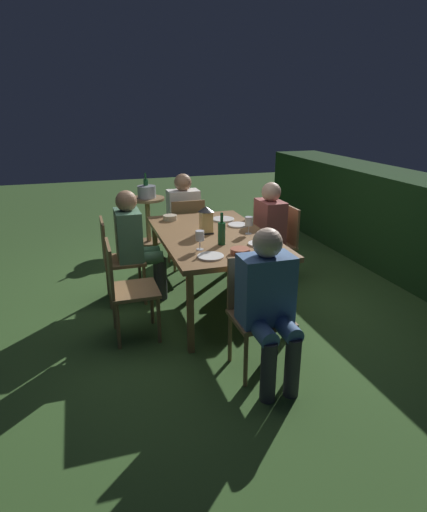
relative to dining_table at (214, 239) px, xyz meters
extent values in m
plane|color=#385B28|center=(0.00, 0.00, -0.70)|extent=(16.00, 16.00, 0.00)
cube|color=brown|center=(0.00, 0.00, 0.03)|extent=(1.73, 1.02, 0.04)
cube|color=brown|center=(-0.80, -0.44, -0.35)|extent=(0.05, 0.05, 0.71)
cube|color=brown|center=(0.80, -0.44, -0.35)|extent=(0.05, 0.05, 0.71)
cube|color=brown|center=(-0.80, 0.44, -0.35)|extent=(0.05, 0.05, 0.71)
cube|color=brown|center=(0.80, 0.44, -0.35)|extent=(0.05, 0.05, 0.71)
cube|color=brown|center=(1.19, 0.00, -0.26)|extent=(0.40, 0.42, 0.03)
cube|color=brown|center=(1.00, 0.00, -0.04)|extent=(0.03, 0.40, 0.42)
cylinder|color=brown|center=(1.36, 0.18, -0.49)|extent=(0.03, 0.03, 0.42)
cylinder|color=brown|center=(1.36, -0.18, -0.49)|extent=(0.03, 0.03, 0.42)
cylinder|color=brown|center=(1.02, 0.18, -0.49)|extent=(0.03, 0.03, 0.42)
cylinder|color=brown|center=(1.02, -0.18, -0.49)|extent=(0.03, 0.03, 0.42)
cube|color=#426699|center=(1.25, 0.00, 0.00)|extent=(0.24, 0.38, 0.50)
sphere|color=beige|center=(1.25, 0.00, 0.35)|extent=(0.21, 0.21, 0.21)
cylinder|color=#426699|center=(1.39, 0.09, -0.24)|extent=(0.36, 0.13, 0.13)
cylinder|color=#426699|center=(1.39, -0.09, -0.24)|extent=(0.36, 0.13, 0.13)
cylinder|color=#333338|center=(1.55, 0.09, -0.47)|extent=(0.11, 0.11, 0.45)
cylinder|color=#333338|center=(1.55, -0.09, -0.47)|extent=(0.11, 0.11, 0.45)
cube|color=brown|center=(-0.39, -0.83, -0.26)|extent=(0.42, 0.40, 0.03)
cube|color=brown|center=(-0.39, -1.02, -0.04)|extent=(0.40, 0.02, 0.42)
cylinder|color=brown|center=(-0.57, -0.66, -0.49)|extent=(0.03, 0.03, 0.42)
cylinder|color=brown|center=(-0.21, -0.66, -0.49)|extent=(0.03, 0.03, 0.42)
cylinder|color=brown|center=(-0.57, -1.00, -0.49)|extent=(0.03, 0.03, 0.42)
cylinder|color=brown|center=(-0.21, -1.00, -0.49)|extent=(0.03, 0.03, 0.42)
cube|color=#4C7A5B|center=(-0.39, -0.77, 0.00)|extent=(0.38, 0.24, 0.50)
sphere|color=#997051|center=(-0.39, -0.77, 0.35)|extent=(0.21, 0.21, 0.21)
cylinder|color=#4C7A5B|center=(-0.48, -0.63, -0.24)|extent=(0.13, 0.36, 0.13)
cylinder|color=#4C7A5B|center=(-0.30, -0.63, -0.24)|extent=(0.13, 0.36, 0.13)
cylinder|color=#333338|center=(-0.48, -0.47, -0.47)|extent=(0.11, 0.11, 0.45)
cylinder|color=#333338|center=(-0.30, -0.47, -0.47)|extent=(0.11, 0.11, 0.45)
cube|color=brown|center=(-1.19, 0.00, -0.26)|extent=(0.40, 0.42, 0.03)
cube|color=brown|center=(-1.00, 0.00, -0.04)|extent=(0.03, 0.40, 0.42)
cylinder|color=brown|center=(-1.36, -0.18, -0.49)|extent=(0.03, 0.03, 0.42)
cylinder|color=brown|center=(-1.36, 0.18, -0.49)|extent=(0.03, 0.03, 0.42)
cylinder|color=brown|center=(-1.02, -0.18, -0.49)|extent=(0.03, 0.03, 0.42)
cylinder|color=brown|center=(-1.02, 0.18, -0.49)|extent=(0.03, 0.03, 0.42)
cube|color=white|center=(-1.25, 0.00, 0.00)|extent=(0.24, 0.38, 0.50)
sphere|color=#997051|center=(-1.25, 0.00, 0.35)|extent=(0.21, 0.21, 0.21)
cylinder|color=white|center=(-1.39, -0.09, -0.24)|extent=(0.36, 0.13, 0.13)
cylinder|color=white|center=(-1.39, 0.09, -0.24)|extent=(0.36, 0.13, 0.13)
cylinder|color=#333338|center=(-1.55, -0.09, -0.47)|extent=(0.11, 0.11, 0.45)
cylinder|color=#333338|center=(-1.55, 0.09, -0.47)|extent=(0.11, 0.11, 0.45)
cube|color=brown|center=(0.39, -0.83, -0.26)|extent=(0.42, 0.40, 0.03)
cube|color=brown|center=(0.39, -1.02, -0.04)|extent=(0.40, 0.02, 0.42)
cylinder|color=brown|center=(0.21, -0.66, -0.49)|extent=(0.03, 0.03, 0.42)
cylinder|color=brown|center=(0.57, -0.66, -0.49)|extent=(0.03, 0.03, 0.42)
cylinder|color=brown|center=(0.21, -1.00, -0.49)|extent=(0.03, 0.03, 0.42)
cylinder|color=brown|center=(0.57, -1.00, -0.49)|extent=(0.03, 0.03, 0.42)
cube|color=brown|center=(-0.39, 0.83, -0.26)|extent=(0.42, 0.40, 0.03)
cube|color=brown|center=(-0.39, 1.02, -0.04)|extent=(0.40, 0.02, 0.42)
cylinder|color=brown|center=(-0.21, 0.66, -0.49)|extent=(0.03, 0.03, 0.42)
cylinder|color=brown|center=(-0.57, 0.66, -0.49)|extent=(0.03, 0.03, 0.42)
cylinder|color=brown|center=(-0.21, 1.00, -0.49)|extent=(0.03, 0.03, 0.42)
cylinder|color=brown|center=(-0.57, 1.00, -0.49)|extent=(0.03, 0.03, 0.42)
cube|color=#9E4C47|center=(-0.39, 0.77, 0.00)|extent=(0.38, 0.24, 0.50)
sphere|color=#D1A889|center=(-0.39, 0.77, 0.35)|extent=(0.21, 0.21, 0.21)
cylinder|color=#9E4C47|center=(-0.30, 0.63, -0.24)|extent=(0.13, 0.36, 0.13)
cylinder|color=#9E4C47|center=(-0.48, 0.63, -0.24)|extent=(0.13, 0.36, 0.13)
cylinder|color=#333338|center=(-0.30, 0.47, -0.47)|extent=(0.11, 0.11, 0.45)
cylinder|color=#333338|center=(-0.48, 0.47, -0.47)|extent=(0.11, 0.11, 0.45)
cube|color=black|center=(-0.05, -0.06, 0.06)|extent=(0.12, 0.12, 0.01)
cube|color=#F9D17A|center=(-0.05, -0.06, 0.17)|extent=(0.11, 0.11, 0.20)
cone|color=black|center=(-0.05, -0.06, 0.29)|extent=(0.15, 0.15, 0.05)
cylinder|color=#195128|center=(0.33, -0.03, 0.15)|extent=(0.07, 0.07, 0.20)
cylinder|color=#195128|center=(0.33, -0.03, 0.30)|extent=(0.03, 0.03, 0.09)
cylinder|color=silver|center=(0.41, -0.25, 0.06)|extent=(0.06, 0.06, 0.00)
cylinder|color=silver|center=(0.41, -0.25, 0.10)|extent=(0.01, 0.01, 0.08)
cylinder|color=silver|center=(0.41, -0.25, 0.18)|extent=(0.08, 0.08, 0.08)
cylinder|color=maroon|center=(0.41, -0.25, 0.16)|extent=(0.07, 0.07, 0.03)
cylinder|color=silver|center=(0.09, 0.33, 0.06)|extent=(0.06, 0.06, 0.00)
cylinder|color=silver|center=(0.09, 0.33, 0.10)|extent=(0.01, 0.01, 0.08)
cylinder|color=silver|center=(0.09, 0.33, 0.18)|extent=(0.08, 0.08, 0.08)
cylinder|color=maroon|center=(0.09, 0.33, 0.16)|extent=(0.07, 0.07, 0.03)
cylinder|color=silver|center=(0.64, 0.32, 0.06)|extent=(0.06, 0.06, 0.00)
cylinder|color=silver|center=(0.64, 0.32, 0.10)|extent=(0.01, 0.01, 0.08)
cylinder|color=silver|center=(0.64, 0.32, 0.18)|extent=(0.08, 0.08, 0.08)
cylinder|color=maroon|center=(0.64, 0.32, 0.16)|extent=(0.07, 0.07, 0.03)
cylinder|color=silver|center=(-0.48, 0.26, 0.06)|extent=(0.25, 0.25, 0.01)
cylinder|color=white|center=(0.63, -0.22, 0.06)|extent=(0.22, 0.22, 0.01)
cylinder|color=white|center=(0.44, 0.30, 0.06)|extent=(0.20, 0.20, 0.01)
cylinder|color=white|center=(-0.22, 0.33, 0.06)|extent=(0.21, 0.21, 0.01)
cylinder|color=#9E5138|center=(0.63, 0.04, 0.08)|extent=(0.16, 0.16, 0.05)
cylinder|color=#424C1E|center=(0.63, 0.04, 0.09)|extent=(0.14, 0.14, 0.01)
cylinder|color=#BCAD8E|center=(-0.65, -0.29, 0.08)|extent=(0.15, 0.15, 0.05)
cylinder|color=tan|center=(-0.65, -0.29, 0.09)|extent=(0.13, 0.13, 0.02)
cylinder|color=#937047|center=(-2.27, -0.29, -0.05)|extent=(0.50, 0.50, 0.03)
cylinder|color=#937047|center=(-2.27, -0.29, -0.38)|extent=(0.07, 0.07, 0.64)
cylinder|color=#937047|center=(-2.27, -0.29, -0.69)|extent=(0.37, 0.37, 0.02)
cylinder|color=#B2B7BF|center=(-2.27, -0.29, 0.06)|extent=(0.26, 0.26, 0.17)
cylinder|color=white|center=(-2.27, -0.29, 0.10)|extent=(0.23, 0.23, 0.04)
cylinder|color=#195128|center=(-2.32, -0.29, 0.15)|extent=(0.07, 0.07, 0.16)
cylinder|color=#195128|center=(-2.32, -0.29, 0.27)|extent=(0.03, 0.03, 0.09)
cube|color=#193816|center=(0.00, 2.50, -0.13)|extent=(6.38, 0.75, 1.15)
camera|label=1|loc=(3.83, -1.19, 1.25)|focal=30.34mm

